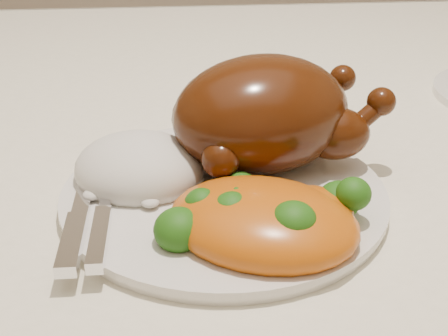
{
  "coord_description": "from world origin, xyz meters",
  "views": [
    {
      "loc": [
        0.0,
        -0.6,
        1.03
      ],
      "look_at": [
        0.04,
        -0.16,
        0.8
      ],
      "focal_mm": 50.0,
      "sensor_mm": 36.0,
      "label": 1
    }
  ],
  "objects": [
    {
      "name": "dining_table",
      "position": [
        0.0,
        0.0,
        0.67
      ],
      "size": [
        1.6,
        0.9,
        0.76
      ],
      "color": "brown",
      "rests_on": "floor"
    },
    {
      "name": "tablecloth",
      "position": [
        0.0,
        0.0,
        0.74
      ],
      "size": [
        1.73,
        1.03,
        0.18
      ],
      "color": "white",
      "rests_on": "dining_table"
    },
    {
      "name": "dinner_plate",
      "position": [
        0.04,
        -0.16,
        0.77
      ],
      "size": [
        0.3,
        0.3,
        0.01
      ],
      "primitive_type": "cylinder",
      "rotation": [
        0.0,
        0.0,
        -0.16
      ],
      "color": "silver",
      "rests_on": "tablecloth"
    },
    {
      "name": "roast_chicken",
      "position": [
        0.08,
        -0.12,
        0.83
      ],
      "size": [
        0.2,
        0.15,
        0.1
      ],
      "rotation": [
        0.0,
        0.0,
        0.29
      ],
      "color": "#451A07",
      "rests_on": "dinner_plate"
    },
    {
      "name": "rice_mound",
      "position": [
        -0.03,
        -0.14,
        0.79
      ],
      "size": [
        0.13,
        0.13,
        0.06
      ],
      "rotation": [
        0.0,
        0.0,
        -0.32
      ],
      "color": "white",
      "rests_on": "dinner_plate"
    },
    {
      "name": "mac_and_cheese",
      "position": [
        0.06,
        -0.23,
        0.79
      ],
      "size": [
        0.17,
        0.15,
        0.05
      ],
      "rotation": [
        0.0,
        0.0,
        -0.42
      ],
      "color": "#C7590C",
      "rests_on": "dinner_plate"
    },
    {
      "name": "cutlery",
      "position": [
        -0.06,
        -0.21,
        0.78
      ],
      "size": [
        0.03,
        0.16,
        0.01
      ],
      "rotation": [
        0.0,
        0.0,
        -0.0
      ],
      "color": "silver",
      "rests_on": "dinner_plate"
    }
  ]
}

